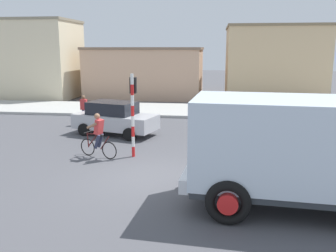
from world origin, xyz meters
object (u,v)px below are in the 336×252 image
(truck_foreground, at_px, (295,147))
(car_red_near, at_px, (115,118))
(car_white_mid, at_px, (253,120))
(pedestrian_near_kerb, at_px, (84,110))
(cyclist, at_px, (98,135))
(traffic_light_pole, at_px, (133,104))

(truck_foreground, distance_m, car_red_near, 10.33)
(car_white_mid, relative_size, pedestrian_near_kerb, 2.56)
(car_white_mid, bearing_deg, car_red_near, -176.90)
(car_white_mid, height_order, pedestrian_near_kerb, pedestrian_near_kerb)
(cyclist, distance_m, car_white_mid, 7.49)
(cyclist, height_order, car_white_mid, cyclist)
(car_white_mid, bearing_deg, cyclist, -145.86)
(car_white_mid, xyz_separation_m, pedestrian_near_kerb, (-8.88, 1.68, 0.03))
(cyclist, bearing_deg, car_red_near, 96.05)
(car_red_near, distance_m, car_white_mid, 6.62)
(cyclist, distance_m, pedestrian_near_kerb, 6.46)
(car_white_mid, distance_m, pedestrian_near_kerb, 9.04)
(traffic_light_pole, xyz_separation_m, car_white_mid, (4.90, 3.86, -1.25))
(car_white_mid, bearing_deg, traffic_light_pole, -141.74)
(cyclist, xyz_separation_m, pedestrian_near_kerb, (-2.68, 5.88, -0.02))
(car_red_near, bearing_deg, car_white_mid, 3.10)
(cyclist, height_order, pedestrian_near_kerb, cyclist)
(truck_foreground, relative_size, car_red_near, 1.30)
(traffic_light_pole, distance_m, car_red_near, 4.10)
(traffic_light_pole, relative_size, car_white_mid, 0.77)
(truck_foreground, distance_m, car_white_mid, 8.10)
(pedestrian_near_kerb, bearing_deg, car_red_near, -41.82)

